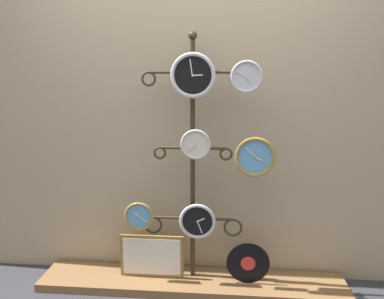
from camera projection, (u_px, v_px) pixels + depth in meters
The scene contains 11 objects.
shop_wall at pixel (195, 91), 2.66m from camera, with size 4.40×0.04×2.80m.
low_shelf at pixel (192, 282), 2.71m from camera, with size 2.20×0.36×0.06m.
display_stand at pixel (193, 215), 2.68m from camera, with size 0.71×0.40×1.79m.
clock_top_center at pixel (193, 75), 2.38m from camera, with size 0.29×0.04×0.29m.
clock_top_right at pixel (246, 77), 2.36m from camera, with size 0.20×0.04×0.20m.
clock_middle_center at pixel (196, 144), 2.47m from camera, with size 0.20×0.04×0.20m.
clock_middle_right at pixel (255, 157), 2.47m from camera, with size 0.27×0.04×0.27m.
clock_bottom_left at pixel (139, 216), 2.62m from camera, with size 0.21×0.04×0.21m.
clock_bottom_center at pixel (197, 221), 2.58m from camera, with size 0.25×0.04×0.25m.
vinyl_record at pixel (248, 263), 2.62m from camera, with size 0.30×0.01×0.30m.
picture_frame at pixel (152, 256), 2.71m from camera, with size 0.46×0.02×0.32m.
Camera 1 is at (0.22, -2.11, 1.51)m, focal length 35.00 mm.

